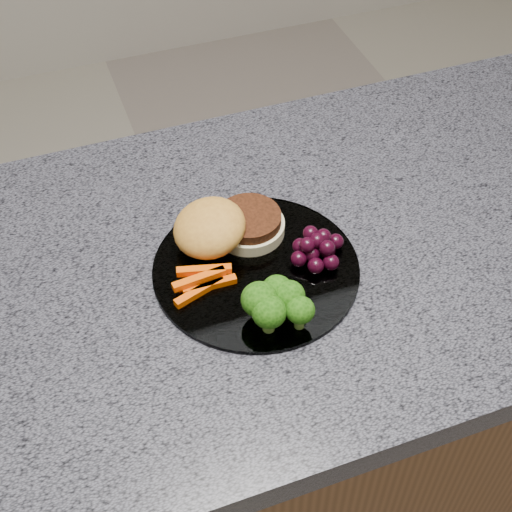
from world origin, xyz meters
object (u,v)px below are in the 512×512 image
at_px(plate, 256,268).
at_px(burger, 224,229).
at_px(grape_bunch, 317,248).
at_px(island_cabinet, 299,422).

relative_size(plate, burger, 1.52).
distance_m(burger, grape_bunch, 0.12).
distance_m(island_cabinet, grape_bunch, 0.49).
height_order(burger, grape_bunch, burger).
distance_m(island_cabinet, burger, 0.51).
distance_m(island_cabinet, plate, 0.48).
bearing_deg(plate, island_cabinet, 14.26).
bearing_deg(grape_bunch, burger, 146.28).
bearing_deg(burger, island_cabinet, -33.40).
distance_m(plate, grape_bunch, 0.08).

